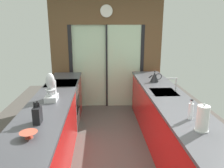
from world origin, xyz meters
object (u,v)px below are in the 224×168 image
Objects in this scene: knife_block at (37,115)px; soap_bottle at (191,111)px; stand_mixer at (51,90)px; mixing_bowl at (29,135)px; oven_range at (63,105)px; paper_towel_roll at (203,119)px; kettle at (155,77)px.

soap_bottle is at bearing 0.15° from knife_block.
stand_mixer is at bearing 156.74° from soap_bottle.
stand_mixer reaches higher than mixing_bowl.
paper_towel_roll is at bearing -49.34° from oven_range.
kettle is at bearing 89.94° from paper_towel_roll.
oven_range is 3.54× the size of kettle.
oven_range is 2.97× the size of paper_towel_roll.
soap_bottle is (-0.00, -1.75, 0.01)m from kettle.
soap_bottle is (1.78, 0.00, 0.00)m from knife_block.
kettle is 0.84× the size of paper_towel_roll.
paper_towel_roll reaches higher than soap_bottle.
soap_bottle is (1.78, -0.77, -0.06)m from stand_mixer.
oven_range is at bearing 135.07° from soap_bottle.
kettle reaches higher than oven_range.
paper_towel_roll is (1.78, 0.05, 0.10)m from mixing_bowl.
paper_towel_roll reaches higher than mixing_bowl.
mixing_bowl is 0.72× the size of soap_bottle.
stand_mixer reaches higher than oven_range.
oven_range is 5.16× the size of mixing_bowl.
paper_towel_roll is (-0.00, -2.05, 0.04)m from kettle.
soap_bottle is at bearing -23.26° from stand_mixer.
kettle is (1.78, 2.10, 0.06)m from mixing_bowl.
stand_mixer reaches higher than paper_towel_roll.
soap_bottle is 0.30m from paper_towel_roll.
stand_mixer is at bearing 90.00° from knife_block.
kettle is (1.80, -0.04, 0.56)m from oven_range.
stand_mixer is (0.00, 0.77, 0.06)m from knife_block.
knife_block is 1.01× the size of kettle.
mixing_bowl is at bearing -178.43° from paper_towel_roll.
oven_range is 2.83m from paper_towel_roll.
paper_towel_roll reaches higher than oven_range.
paper_towel_roll is at bearing -90.06° from kettle.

